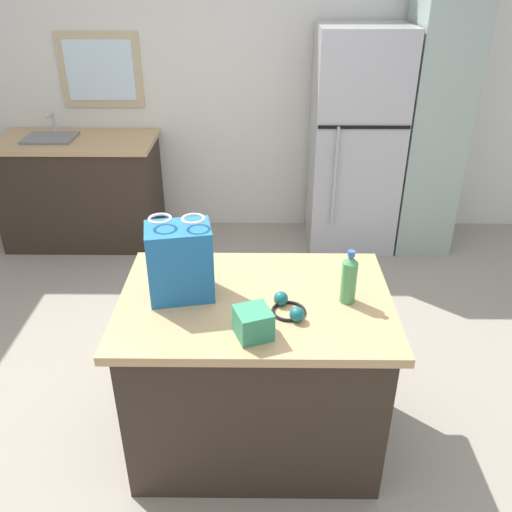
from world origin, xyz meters
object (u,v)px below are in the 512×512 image
Objects in this scene: shopping_bag at (180,261)px; small_box at (253,323)px; kitchen_island at (255,371)px; refrigerator at (355,143)px; bottle at (349,279)px; tall_cabinet at (434,112)px; ear_defenders at (289,308)px.

shopping_bag reaches higher than small_box.
refrigerator reaches higher than kitchen_island.
refrigerator reaches higher than bottle.
shopping_bag is (-1.72, -2.23, -0.11)m from tall_cabinet.
refrigerator is at bearing 74.80° from ear_defenders.
shopping_bag is 2.79× the size of small_box.
kitchen_island is 0.49m from ear_defenders.
refrigerator reaches higher than shopping_bag.
tall_cabinet is 16.50× the size of small_box.
ear_defenders reaches higher than kitchen_island.
ear_defenders is (-0.26, -0.09, -0.09)m from bottle.
refrigerator is at bearing 70.76° from kitchen_island.
bottle is at bearing -99.45° from refrigerator.
refrigerator is 2.50m from shopping_bag.
tall_cabinet reaches higher than kitchen_island.
small_box is (-1.39, -2.53, -0.22)m from tall_cabinet.
refrigerator is 8.76× the size of ear_defenders.
kitchen_island is 0.68m from bottle.
bottle is at bearing -2.60° from kitchen_island.
kitchen_island is 4.86× the size of bottle.
kitchen_island is 6.06× the size of ear_defenders.
tall_cabinet is 2.89m from small_box.
bottle is at bearing -113.20° from tall_cabinet.
refrigerator is 4.61× the size of shopping_bag.
kitchen_island is 0.69× the size of refrigerator.
tall_cabinet reaches higher than bottle.
shopping_bag is 0.46m from small_box.
small_box is (0.33, -0.30, -0.11)m from shopping_bag.
refrigerator is 0.78× the size of tall_cabinet.
refrigerator is at bearing 72.58° from small_box.
bottle is at bearing 31.39° from small_box.
tall_cabinet is 9.02× the size of bottle.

